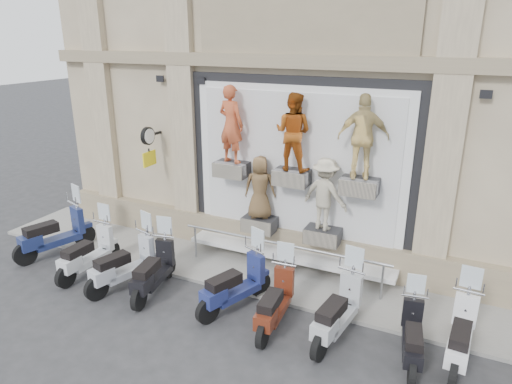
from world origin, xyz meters
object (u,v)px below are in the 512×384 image
scooter_a (53,224)px  scooter_e (235,274)px  guard_rail (281,261)px  scooter_f (275,292)px  scooter_b (87,244)px  scooter_g (339,300)px  scooter_c (124,254)px  scooter_h (414,326)px  scooter_d (153,260)px  clock_sign_bracket (149,141)px  scooter_i (463,323)px

scooter_a → scooter_e: (5.32, -0.21, -0.06)m
guard_rail → scooter_f: scooter_f is taller
scooter_b → scooter_g: size_ratio=0.97×
scooter_c → scooter_h: scooter_c is taller
scooter_f → scooter_h: 2.53m
scooter_h → scooter_a: bearing=169.2°
scooter_e → scooter_h: bearing=18.9°
scooter_e → guard_rail: bearing=96.3°
scooter_e → scooter_d: bearing=-153.3°
scooter_b → scooter_d: 1.92m
clock_sign_bracket → scooter_c: 3.14m
scooter_a → scooter_h: size_ratio=1.25×
scooter_a → scooter_g: bearing=15.9°
scooter_e → scooter_h: size_ratio=1.16×
scooter_a → scooter_d: 3.45m
scooter_d → scooter_e: size_ratio=0.97×
scooter_b → scooter_e: (3.81, 0.18, 0.02)m
scooter_a → scooter_g: 7.50m
scooter_b → guard_rail: bearing=23.4°
scooter_a → clock_sign_bracket: bearing=62.2°
scooter_e → scooter_g: 2.17m
scooter_e → scooter_c: bearing=-153.2°
scooter_c → scooter_d: 0.74m
scooter_c → scooter_d: bearing=22.7°
clock_sign_bracket → scooter_h: bearing=-16.6°
scooter_d → scooter_h: bearing=-9.0°
clock_sign_bracket → scooter_a: bearing=-135.7°
guard_rail → scooter_b: 4.54m
guard_rail → scooter_c: bearing=-149.3°
scooter_i → scooter_d: bearing=-172.7°
scooter_c → scooter_e: bearing=22.5°
scooter_a → scooter_i: scooter_a is taller
scooter_e → scooter_g: scooter_g is taller
scooter_a → scooter_b: size_ratio=1.11×
clock_sign_bracket → scooter_a: (-1.81, -1.77, -1.94)m
scooter_f → scooter_i: (3.28, 0.41, 0.02)m
guard_rail → scooter_e: bearing=-104.4°
guard_rail → scooter_b: bearing=-158.1°
scooter_f → guard_rail: bearing=104.8°
clock_sign_bracket → scooter_h: (7.02, -2.09, -2.11)m
scooter_g → scooter_i: size_ratio=1.04×
scooter_d → scooter_i: bearing=-6.3°
clock_sign_bracket → scooter_g: clock_sign_bracket is taller
scooter_a → scooter_b: (1.51, -0.39, -0.08)m
scooter_f → scooter_e: bearing=163.8°
scooter_a → scooter_b: scooter_a is taller
guard_rail → scooter_i: 4.10m
scooter_a → guard_rail: bearing=30.8°
scooter_h → scooter_i: 0.81m
guard_rail → scooter_e: scooter_e is taller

